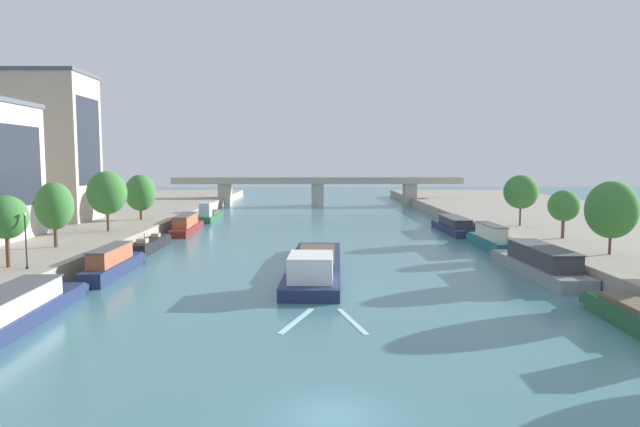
{
  "coord_description": "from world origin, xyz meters",
  "views": [
    {
      "loc": [
        -0.78,
        -21.68,
        10.41
      ],
      "look_at": [
        0.0,
        52.36,
        3.31
      ],
      "focal_mm": 31.16,
      "sensor_mm": 36.0,
      "label": 1
    }
  ],
  "objects_px": {
    "tree_left_by_lamp": "(107,193)",
    "tree_left_distant": "(6,218)",
    "lamppost_left_bank": "(26,238)",
    "bridge_far": "(318,187)",
    "barge_midriver": "(314,265)",
    "moored_boat_left_lone": "(113,263)",
    "moored_boat_right_lone": "(539,263)",
    "tree_right_distant": "(564,206)",
    "moored_boat_right_end": "(489,238)",
    "moored_boat_left_gap_after": "(187,225)",
    "tree_right_past_mid": "(612,210)",
    "tree_left_second": "(140,193)",
    "moored_boat_left_end": "(14,310)",
    "tree_right_midway": "(521,192)",
    "tree_left_end_of_row": "(54,206)",
    "moored_boat_left_downstream": "(151,244)",
    "moored_boat_left_midway": "(210,215)",
    "moored_boat_right_upstream": "(453,226)"
  },
  "relations": [
    {
      "from": "moored_boat_left_downstream",
      "to": "tree_right_midway",
      "type": "height_order",
      "value": "tree_right_midway"
    },
    {
      "from": "moored_boat_left_lone",
      "to": "tree_right_distant",
      "type": "height_order",
      "value": "tree_right_distant"
    },
    {
      "from": "moored_boat_left_downstream",
      "to": "moored_boat_right_end",
      "type": "xyz_separation_m",
      "value": [
        39.67,
        0.43,
        0.56
      ]
    },
    {
      "from": "barge_midriver",
      "to": "moored_boat_left_gap_after",
      "type": "height_order",
      "value": "barge_midriver"
    },
    {
      "from": "barge_midriver",
      "to": "moored_boat_left_lone",
      "type": "height_order",
      "value": "barge_midriver"
    },
    {
      "from": "moored_boat_right_lone",
      "to": "tree_right_distant",
      "type": "height_order",
      "value": "tree_right_distant"
    },
    {
      "from": "moored_boat_left_lone",
      "to": "tree_right_midway",
      "type": "height_order",
      "value": "tree_right_midway"
    },
    {
      "from": "tree_left_end_of_row",
      "to": "tree_right_midway",
      "type": "bearing_deg",
      "value": 18.37
    },
    {
      "from": "moored_boat_right_end",
      "to": "moored_boat_right_lone",
      "type": "bearing_deg",
      "value": -91.17
    },
    {
      "from": "moored_boat_left_lone",
      "to": "tree_right_past_mid",
      "type": "xyz_separation_m",
      "value": [
        45.28,
        0.24,
        4.79
      ]
    },
    {
      "from": "tree_left_by_lamp",
      "to": "tree_right_past_mid",
      "type": "height_order",
      "value": "tree_left_by_lamp"
    },
    {
      "from": "moored_boat_left_lone",
      "to": "tree_left_by_lamp",
      "type": "bearing_deg",
      "value": 111.31
    },
    {
      "from": "tree_right_distant",
      "to": "moored_boat_right_end",
      "type": "bearing_deg",
      "value": 148.77
    },
    {
      "from": "tree_left_end_of_row",
      "to": "tree_left_second",
      "type": "bearing_deg",
      "value": 89.12
    },
    {
      "from": "moored_boat_left_gap_after",
      "to": "tree_left_end_of_row",
      "type": "distance_m",
      "value": 26.7
    },
    {
      "from": "moored_boat_right_lone",
      "to": "tree_right_past_mid",
      "type": "bearing_deg",
      "value": 5.86
    },
    {
      "from": "moored_boat_left_midway",
      "to": "tree_right_midway",
      "type": "relative_size",
      "value": 2.1
    },
    {
      "from": "moored_boat_left_lone",
      "to": "tree_left_by_lamp",
      "type": "distance_m",
      "value": 19.46
    },
    {
      "from": "barge_midriver",
      "to": "tree_left_by_lamp",
      "type": "bearing_deg",
      "value": 145.84
    },
    {
      "from": "moored_boat_left_gap_after",
      "to": "tree_right_distant",
      "type": "relative_size",
      "value": 2.81
    },
    {
      "from": "moored_boat_left_gap_after",
      "to": "tree_left_second",
      "type": "bearing_deg",
      "value": 174.95
    },
    {
      "from": "moored_boat_right_lone",
      "to": "tree_left_by_lamp",
      "type": "xyz_separation_m",
      "value": [
        -45.36,
        17.88,
        5.33
      ]
    },
    {
      "from": "moored_boat_right_lone",
      "to": "tree_right_midway",
      "type": "bearing_deg",
      "value": 73.64
    },
    {
      "from": "moored_boat_right_end",
      "to": "moored_boat_right_upstream",
      "type": "distance_m",
      "value": 15.44
    },
    {
      "from": "moored_boat_right_end",
      "to": "tree_left_distant",
      "type": "bearing_deg",
      "value": -155.98
    },
    {
      "from": "moored_boat_right_upstream",
      "to": "tree_left_by_lamp",
      "type": "relative_size",
      "value": 2.13
    },
    {
      "from": "moored_boat_left_midway",
      "to": "tree_left_distant",
      "type": "relative_size",
      "value": 2.42
    },
    {
      "from": "moored_boat_left_lone",
      "to": "lamppost_left_bank",
      "type": "relative_size",
      "value": 2.71
    },
    {
      "from": "moored_boat_left_gap_after",
      "to": "tree_left_by_lamp",
      "type": "height_order",
      "value": "tree_left_by_lamp"
    },
    {
      "from": "moored_boat_left_lone",
      "to": "moored_boat_left_downstream",
      "type": "distance_m",
      "value": 14.45
    },
    {
      "from": "moored_boat_left_midway",
      "to": "tree_right_midway",
      "type": "distance_m",
      "value": 51.61
    },
    {
      "from": "tree_left_distant",
      "to": "lamppost_left_bank",
      "type": "bearing_deg",
      "value": -21.19
    },
    {
      "from": "barge_midriver",
      "to": "tree_left_distant",
      "type": "relative_size",
      "value": 4.27
    },
    {
      "from": "moored_boat_left_midway",
      "to": "moored_boat_right_end",
      "type": "relative_size",
      "value": 1.19
    },
    {
      "from": "moored_boat_right_lone",
      "to": "tree_left_by_lamp",
      "type": "height_order",
      "value": "tree_left_by_lamp"
    },
    {
      "from": "tree_left_distant",
      "to": "tree_left_second",
      "type": "distance_m",
      "value": 36.29
    },
    {
      "from": "tree_left_distant",
      "to": "tree_left_second",
      "type": "relative_size",
      "value": 0.89
    },
    {
      "from": "tree_left_second",
      "to": "tree_left_by_lamp",
      "type": "bearing_deg",
      "value": -89.09
    },
    {
      "from": "moored_boat_right_lone",
      "to": "tree_right_distant",
      "type": "relative_size",
      "value": 3.07
    },
    {
      "from": "moored_boat_left_lone",
      "to": "tree_left_end_of_row",
      "type": "relative_size",
      "value": 1.89
    },
    {
      "from": "moored_boat_left_end",
      "to": "moored_boat_left_midway",
      "type": "bearing_deg",
      "value": 89.29
    },
    {
      "from": "tree_left_end_of_row",
      "to": "lamppost_left_bank",
      "type": "bearing_deg",
      "value": -75.65
    },
    {
      "from": "moored_boat_left_lone",
      "to": "moored_boat_right_upstream",
      "type": "height_order",
      "value": "moored_boat_left_lone"
    },
    {
      "from": "tree_left_distant",
      "to": "tree_left_second",
      "type": "height_order",
      "value": "tree_left_second"
    },
    {
      "from": "lamppost_left_bank",
      "to": "bridge_far",
      "type": "bearing_deg",
      "value": 74.55
    },
    {
      "from": "moored_boat_left_gap_after",
      "to": "tree_left_distant",
      "type": "relative_size",
      "value": 2.58
    },
    {
      "from": "moored_boat_left_lone",
      "to": "moored_boat_right_end",
      "type": "bearing_deg",
      "value": 20.9
    },
    {
      "from": "moored_boat_left_end",
      "to": "tree_right_midway",
      "type": "bearing_deg",
      "value": 39.4
    },
    {
      "from": "tree_left_by_lamp",
      "to": "tree_left_distant",
      "type": "bearing_deg",
      "value": -89.05
    },
    {
      "from": "moored_boat_left_end",
      "to": "tree_left_by_lamp",
      "type": "height_order",
      "value": "tree_left_by_lamp"
    }
  ]
}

